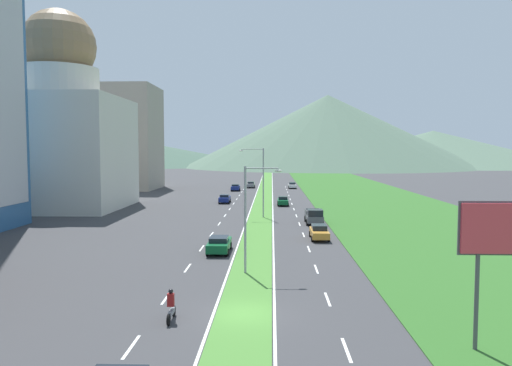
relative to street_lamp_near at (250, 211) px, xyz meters
name	(u,v)px	position (x,y,z in m)	size (l,w,h in m)	color
ground_plane	(244,314)	(0.08, -9.12, -4.75)	(600.00, 600.00, 0.00)	#38383A
grass_median	(263,201)	(0.08, 50.88, -4.72)	(3.20, 240.00, 0.06)	#477F33
grass_verge_right	(377,202)	(20.68, 50.88, -4.72)	(24.00, 240.00, 0.06)	#2D6023
lane_dash_left_2	(131,347)	(-5.02, -13.83, -4.74)	(0.16, 2.80, 0.01)	silver
lane_dash_left_3	(166,298)	(-5.02, -6.18, -4.74)	(0.16, 2.80, 0.01)	silver
lane_dash_left_4	(188,268)	(-5.02, 1.46, -4.74)	(0.16, 2.80, 0.01)	silver
lane_dash_left_5	(202,248)	(-5.02, 9.11, -4.74)	(0.16, 2.80, 0.01)	silver
lane_dash_left_6	(212,234)	(-5.02, 16.75, -4.74)	(0.16, 2.80, 0.01)	silver
lane_dash_left_7	(219,224)	(-5.02, 24.40, -4.74)	(0.16, 2.80, 0.01)	silver
lane_dash_left_8	(225,215)	(-5.02, 32.05, -4.74)	(0.16, 2.80, 0.01)	silver
lane_dash_left_9	(230,209)	(-5.02, 39.69, -4.74)	(0.16, 2.80, 0.01)	silver
lane_dash_left_10	(234,204)	(-5.02, 47.34, -4.74)	(0.16, 2.80, 0.01)	silver
lane_dash_left_11	(237,199)	(-5.02, 54.99, -4.74)	(0.16, 2.80, 0.01)	silver
lane_dash_left_12	(239,195)	(-5.02, 62.63, -4.74)	(0.16, 2.80, 0.01)	silver
lane_dash_left_13	(242,192)	(-5.02, 70.28, -4.74)	(0.16, 2.80, 0.01)	silver
lane_dash_left_14	(244,189)	(-5.02, 77.92, -4.74)	(0.16, 2.80, 0.01)	silver
lane_dash_left_15	(246,187)	(-5.02, 85.57, -4.74)	(0.16, 2.80, 0.01)	silver
lane_dash_right_2	(346,350)	(5.18, -13.83, -4.74)	(0.16, 2.80, 0.01)	silver
lane_dash_right_3	(328,299)	(5.18, -6.18, -4.74)	(0.16, 2.80, 0.01)	silver
lane_dash_right_4	(316,269)	(5.18, 1.46, -4.74)	(0.16, 2.80, 0.01)	silver
lane_dash_right_5	(309,249)	(5.18, 9.11, -4.74)	(0.16, 2.80, 0.01)	silver
lane_dash_right_6	(303,235)	(5.18, 16.75, -4.74)	(0.16, 2.80, 0.01)	silver
lane_dash_right_7	(299,224)	(5.18, 24.40, -4.74)	(0.16, 2.80, 0.01)	silver
lane_dash_right_8	(296,216)	(5.18, 32.05, -4.74)	(0.16, 2.80, 0.01)	silver
lane_dash_right_9	(294,209)	(5.18, 39.69, -4.74)	(0.16, 2.80, 0.01)	silver
lane_dash_right_10	(292,204)	(5.18, 47.34, -4.74)	(0.16, 2.80, 0.01)	silver
lane_dash_right_11	(290,199)	(5.18, 54.99, -4.74)	(0.16, 2.80, 0.01)	silver
lane_dash_right_12	(289,195)	(5.18, 62.63, -4.74)	(0.16, 2.80, 0.01)	silver
lane_dash_right_13	(288,192)	(5.18, 70.28, -4.74)	(0.16, 2.80, 0.01)	silver
lane_dash_right_14	(287,189)	(5.18, 77.92, -4.74)	(0.16, 2.80, 0.01)	silver
lane_dash_right_15	(286,187)	(5.18, 85.57, -4.74)	(0.16, 2.80, 0.01)	silver
edge_line_median_left	(253,201)	(-1.67, 50.88, -4.74)	(0.16, 240.00, 0.01)	silver
edge_line_median_right	(273,202)	(1.83, 50.88, -4.74)	(0.16, 240.00, 0.01)	silver
domed_building	(61,130)	(-31.98, 39.97, 7.83)	(19.35, 19.35, 31.46)	beige
midrise_colored	(123,138)	(-33.95, 78.29, 7.51)	(16.10, 16.10, 24.51)	#9E9384
hill_far_left	(92,148)	(-119.57, 284.56, 5.91)	(221.58, 221.58, 21.32)	#3D5647
hill_far_center	(328,131)	(32.91, 235.20, 15.30)	(161.11, 161.11, 40.09)	#516B56
hill_far_right	(433,148)	(100.51, 262.34, 5.82)	(157.15, 157.15, 21.14)	#516B56
street_lamp_near	(250,211)	(0.00, 0.00, 0.00)	(2.87, 0.28, 8.16)	#99999E
street_lamp_mid	(261,178)	(0.11, 30.05, 0.83)	(3.43, 0.28, 9.64)	#99999E
car_0	(236,187)	(-6.66, 73.59, -3.96)	(2.02, 4.11, 1.52)	navy
car_1	(251,185)	(-3.53, 82.97, -3.97)	(1.95, 4.70, 1.51)	slate
car_2	(283,201)	(3.55, 44.92, -3.98)	(1.88, 4.45, 1.52)	#0C5128
car_3	(292,185)	(6.67, 81.21, -4.00)	(1.90, 4.52, 1.47)	silver
car_4	(225,199)	(-6.68, 48.36, -3.96)	(1.93, 4.44, 1.52)	navy
car_5	(319,232)	(6.66, 14.21, -3.98)	(1.90, 4.52, 1.51)	#C6842D
car_6	(219,244)	(-3.15, 7.39, -3.98)	(2.03, 4.80, 1.47)	#0C5128
pickup_truck_0	(314,216)	(7.04, 24.63, -3.77)	(2.18, 5.40, 2.00)	#515459
motorcycle_rider	(171,308)	(-3.85, -10.30, -4.00)	(0.36, 2.00, 1.80)	black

